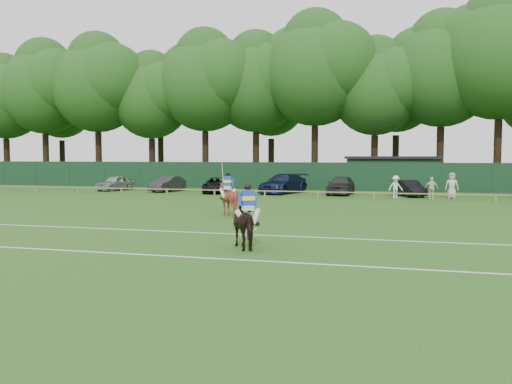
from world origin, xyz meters
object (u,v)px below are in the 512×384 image
(estate_black, at_px, (409,188))
(polo_ball, at_px, (255,229))
(horse_chestnut, at_px, (228,199))
(sedan_silver, at_px, (115,183))
(sedan_grey, at_px, (167,184))
(horse_dark, at_px, (248,224))
(spectator_left, at_px, (396,187))
(spectator_right, at_px, (452,186))
(suv_black, at_px, (217,185))
(hatch_grey, at_px, (341,185))
(sedan_navy, at_px, (283,184))
(utility_shed, at_px, (393,173))
(spectator_mid, at_px, (431,188))

(estate_black, height_order, polo_ball, estate_black)
(estate_black, bearing_deg, horse_chestnut, -140.49)
(estate_black, bearing_deg, sedan_silver, 157.76)
(sedan_grey, bearing_deg, horse_chestnut, -48.44)
(horse_dark, distance_m, spectator_left, 23.87)
(sedan_silver, bearing_deg, spectator_right, 9.21)
(suv_black, xyz_separation_m, polo_ball, (9.19, -20.96, -0.60))
(spectator_right, bearing_deg, hatch_grey, 171.68)
(sedan_navy, xyz_separation_m, spectator_right, (12.92, -2.17, 0.14))
(suv_black, xyz_separation_m, spectator_left, (14.39, -1.69, 0.17))
(sedan_navy, height_order, utility_shed, utility_shed)
(estate_black, bearing_deg, utility_shed, 77.81)
(horse_dark, relative_size, horse_chestnut, 1.10)
(horse_dark, xyz_separation_m, polo_ball, (-0.92, 4.21, -0.76))
(suv_black, bearing_deg, sedan_navy, -3.64)
(suv_black, height_order, utility_shed, utility_shed)
(estate_black, xyz_separation_m, spectator_mid, (1.50, -2.04, 0.17))
(horse_chestnut, distance_m, estate_black, 18.70)
(polo_ball, bearing_deg, spectator_mid, 68.15)
(sedan_grey, distance_m, estate_black, 20.05)
(hatch_grey, relative_size, spectator_right, 2.40)
(sedan_silver, bearing_deg, suv_black, 9.54)
(horse_dark, distance_m, sedan_grey, 29.55)
(sedan_silver, distance_m, polo_ball, 28.61)
(spectator_right, xyz_separation_m, polo_ball, (-9.12, -19.87, -0.89))
(horse_dark, height_order, sedan_navy, horse_dark)
(polo_ball, distance_m, utility_shed, 30.19)
(suv_black, bearing_deg, spectator_left, -21.71)
(sedan_silver, bearing_deg, horse_dark, -39.85)
(suv_black, xyz_separation_m, hatch_grey, (10.15, 0.68, 0.12))
(sedan_navy, relative_size, polo_ball, 60.94)
(estate_black, bearing_deg, horse_dark, -123.41)
(suv_black, distance_m, estate_black, 15.37)
(sedan_silver, distance_m, spectator_right, 28.09)
(sedan_grey, distance_m, sedan_navy, 10.09)
(horse_dark, height_order, spectator_mid, horse_dark)
(sedan_silver, xyz_separation_m, spectator_left, (24.13, -2.18, 0.14))
(utility_shed, bearing_deg, horse_dark, -96.44)
(horse_dark, relative_size, sedan_navy, 0.35)
(horse_dark, bearing_deg, spectator_mid, -140.99)
(hatch_grey, bearing_deg, spectator_right, -9.85)
(horse_dark, relative_size, polo_ball, 21.07)
(sedan_grey, xyz_separation_m, polo_ball, (13.86, -21.37, -0.62))
(suv_black, relative_size, spectator_left, 2.83)
(horse_dark, relative_size, spectator_left, 1.16)
(sedan_grey, bearing_deg, suv_black, 2.74)
(sedan_navy, distance_m, spectator_mid, 11.84)
(sedan_grey, bearing_deg, estate_black, 7.39)
(suv_black, bearing_deg, polo_ball, -81.37)
(estate_black, bearing_deg, polo_ball, -127.96)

